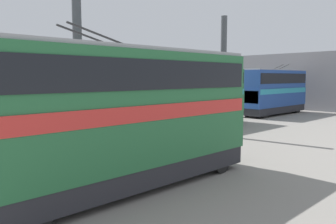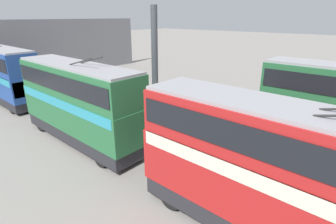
{
  "view_description": "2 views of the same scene",
  "coord_description": "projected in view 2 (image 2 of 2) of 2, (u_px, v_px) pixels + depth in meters",
  "views": [
    {
      "loc": [
        -4.9,
        -14.25,
        4.25
      ],
      "look_at": [
        8.37,
        -0.21,
        2.19
      ],
      "focal_mm": 35.0,
      "sensor_mm": 36.0,
      "label": 1
    },
    {
      "loc": [
        1.79,
        12.56,
        7.85
      ],
      "look_at": [
        13.03,
        -0.29,
        1.55
      ],
      "focal_mm": 28.0,
      "sensor_mm": 36.0,
      "label": 2
    }
  ],
  "objects": [
    {
      "name": "bus_right_mid",
      "position": [
        78.0,
        99.0,
        16.43
      ],
      "size": [
        10.3,
        2.54,
        5.76
      ],
      "color": "black",
      "rests_on": "ground_plane"
    },
    {
      "name": "bus_right_near",
      "position": [
        293.0,
        176.0,
        8.45
      ],
      "size": [
        11.38,
        2.54,
        5.85
      ],
      "color": "black",
      "rests_on": "ground_plane"
    },
    {
      "name": "bus_right_far",
      "position": [
        3.0,
        72.0,
        24.49
      ],
      "size": [
        10.55,
        2.54,
        5.75
      ],
      "color": "black",
      "rests_on": "ground_plane"
    },
    {
      "name": "depot_back_wall",
      "position": [
        19.0,
        51.0,
        32.12
      ],
      "size": [
        0.5,
        36.0,
        7.4
      ],
      "color": "slate",
      "rests_on": "ground_plane"
    },
    {
      "name": "support_column_far",
      "position": [
        155.0,
        74.0,
        17.67
      ],
      "size": [
        0.76,
        0.76,
        8.48
      ],
      "color": "#42474C",
      "rests_on": "ground_plane"
    },
    {
      "name": "oil_drum",
      "position": [
        246.0,
        136.0,
        17.2
      ],
      "size": [
        0.59,
        0.59,
        0.81
      ],
      "color": "#235638",
      "rests_on": "ground_plane"
    },
    {
      "name": "person_aisle_midway",
      "position": [
        233.0,
        141.0,
        15.65
      ],
      "size": [
        0.42,
        0.48,
        1.56
      ],
      "rotation": [
        0.0,
        0.0,
        2.62
      ],
      "color": "#2D2D33",
      "rests_on": "ground_plane"
    }
  ]
}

